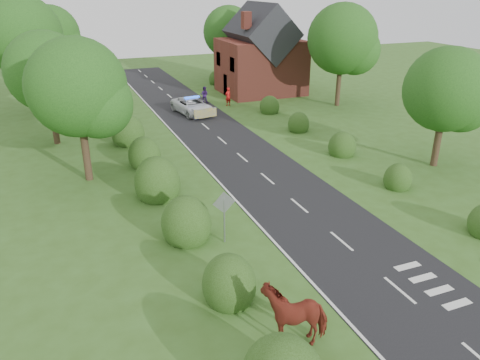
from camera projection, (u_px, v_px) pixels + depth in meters
name	position (u px, v px, depth m)	size (l,w,h in m)	color
ground	(341.00, 241.00, 21.50)	(120.00, 120.00, 0.00)	#395D1F
road	(227.00, 144.00, 34.28)	(6.00, 70.00, 0.02)	black
road_markings	(215.00, 156.00, 31.95)	(4.96, 70.00, 0.01)	white
hedgerow_left	(147.00, 162.00, 28.92)	(2.75, 50.41, 3.00)	#1F380E
hedgerow_right	(332.00, 142.00, 33.13)	(2.10, 45.78, 2.10)	#1F380E
tree_left_a	(82.00, 92.00, 26.14)	(5.74, 5.60, 8.38)	#332316
tree_left_b	(50.00, 75.00, 32.55)	(5.74, 5.60, 8.07)	#332316
tree_left_c	(26.00, 38.00, 39.96)	(6.97, 6.80, 10.22)	#332316
tree_left_d	(54.00, 36.00, 49.71)	(6.15, 6.00, 8.89)	#332316
tree_right_a	(450.00, 93.00, 28.54)	(5.33, 5.20, 7.56)	#332316
tree_right_b	(346.00, 42.00, 42.74)	(6.56, 6.40, 9.40)	#332316
tree_right_c	(231.00, 34.00, 54.88)	(6.15, 6.00, 8.58)	#332316
road_sign	(224.00, 210.00, 20.82)	(1.06, 0.08, 2.53)	gray
house	(261.00, 57.00, 48.88)	(8.00, 7.40, 9.17)	brown
cow	(294.00, 315.00, 15.43)	(1.31, 2.48, 1.76)	maroon
police_van	(192.00, 106.00, 42.00)	(3.13, 5.46, 1.57)	silver
pedestrian_red	(228.00, 97.00, 44.71)	(0.63, 0.42, 1.74)	#AE1212
pedestrian_purple	(204.00, 95.00, 45.71)	(0.79, 0.62, 1.63)	#331856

